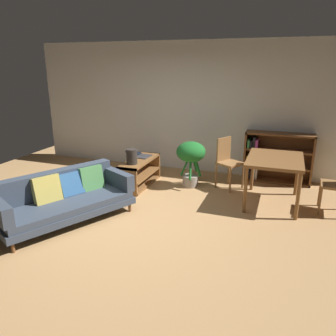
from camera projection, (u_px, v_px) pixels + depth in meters
ground_plane at (129, 218)px, 5.01m from camera, size 8.16×8.16×0.00m
back_wall_panel at (183, 107)px, 7.03m from camera, size 6.80×0.10×2.70m
fabric_couch at (64, 197)px, 4.87m from camera, size 1.62×2.09×0.71m
media_console at (140, 173)px, 6.31m from camera, size 0.39×1.15×0.51m
open_laptop at (140, 155)px, 6.45m from camera, size 0.46×0.34×0.11m
desk_speaker at (132, 156)px, 5.93m from camera, size 0.20×0.20×0.27m
potted_floor_plant at (191, 156)px, 6.15m from camera, size 0.54×0.58×0.87m
dining_table at (275, 163)px, 5.34m from camera, size 0.86×1.15×0.79m
dining_chair_far at (227, 160)px, 6.12m from camera, size 0.53×0.53×0.94m
bookshelf at (274, 157)px, 6.49m from camera, size 1.28×0.35×0.98m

